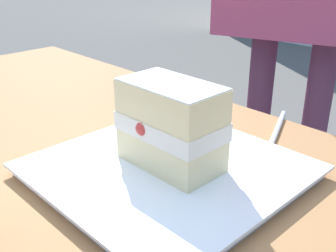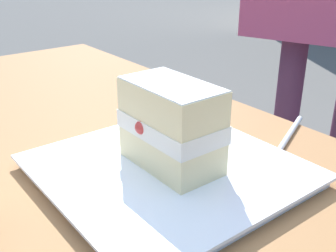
{
  "view_description": "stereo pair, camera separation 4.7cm",
  "coord_description": "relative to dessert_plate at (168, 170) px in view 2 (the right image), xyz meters",
  "views": [
    {
      "loc": [
        -0.45,
        0.04,
        0.98
      ],
      "look_at": [
        -0.14,
        -0.26,
        0.79
      ],
      "focal_mm": 44.08,
      "sensor_mm": 36.0,
      "label": 1
    },
    {
      "loc": [
        -0.48,
        0.01,
        0.98
      ],
      "look_at": [
        -0.14,
        -0.26,
        0.79
      ],
      "focal_mm": 44.08,
      "sensor_mm": 36.0,
      "label": 2
    }
  ],
  "objects": [
    {
      "name": "dessert_plate",
      "position": [
        0.0,
        0.0,
        0.0
      ],
      "size": [
        0.28,
        0.28,
        0.02
      ],
      "color": "white",
      "rests_on": "patio_table"
    },
    {
      "name": "dessert_fork",
      "position": [
        -0.03,
        -0.18,
        -0.0
      ],
      "size": [
        0.08,
        0.16,
        0.01
      ],
      "color": "silver",
      "rests_on": "patio_table"
    },
    {
      "name": "cake_slice",
      "position": [
        -0.0,
        -0.0,
        0.06
      ],
      "size": [
        0.12,
        0.08,
        0.1
      ],
      "color": "beige",
      "rests_on": "dessert_plate"
    }
  ]
}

